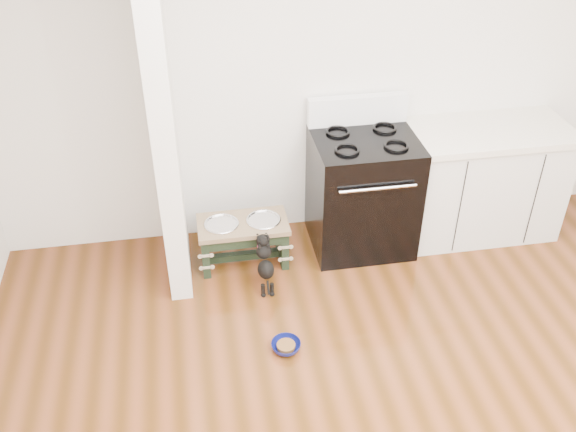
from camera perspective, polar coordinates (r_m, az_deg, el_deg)
name	(u,v)px	position (r m, az deg, el deg)	size (l,w,h in m)	color
room_shell	(467,244)	(2.57, 15.65, -2.44)	(5.00, 5.00, 5.00)	silver
partition_wall	(161,103)	(4.30, -11.23, 9.85)	(0.15, 0.80, 2.70)	silver
oven_range	(362,191)	(4.94, 6.62, 2.22)	(0.76, 0.69, 1.14)	black
cabinet_run	(481,181)	(5.30, 16.81, 3.00)	(1.24, 0.64, 0.91)	silver
dog_feeder	(243,234)	(4.82, -4.00, -1.64)	(0.67, 0.36, 0.38)	black
puppy	(265,262)	(4.61, -2.06, -4.13)	(0.12, 0.35, 0.41)	black
floor_bowl	(286,346)	(4.27, -0.18, -11.50)	(0.22, 0.22, 0.06)	#0C1154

